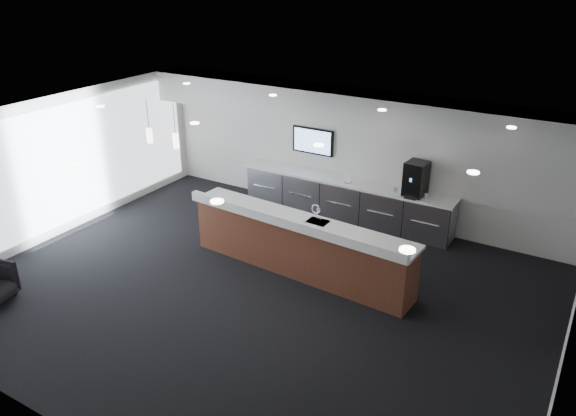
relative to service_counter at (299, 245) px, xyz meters
The scene contains 23 objects.
ground 1.19m from the service_counter, 107.34° to the right, with size 10.00×10.00×0.00m, color black.
ceiling 2.64m from the service_counter, 107.34° to the right, with size 10.00×8.00×0.02m, color black.
back_wall 3.16m from the service_counter, 95.89° to the left, with size 10.00×0.02×3.00m, color silver.
left_wall 5.48m from the service_counter, 169.40° to the right, with size 0.02×8.00×3.00m, color silver.
right_wall 4.88m from the service_counter, 11.97° to the right, with size 0.02×8.00×3.00m, color silver.
soffit_bulkhead 3.31m from the service_counter, 96.92° to the left, with size 10.00×0.90×0.70m, color silver.
alcove_panel 3.16m from the service_counter, 95.95° to the left, with size 9.80×0.06×1.40m, color silver.
window_blinds_wall 5.44m from the service_counter, 169.32° to the right, with size 0.04×7.36×2.55m, color #D0E6FA.
back_credenza 2.67m from the service_counter, 96.69° to the left, with size 5.06×0.66×0.95m.
wall_tv 3.37m from the service_counter, 114.23° to the left, with size 1.05×0.08×0.62m.
pendant_left 3.19m from the service_counter, behind, with size 0.12×0.12×0.30m, color beige.
pendant_right 3.80m from the service_counter, behind, with size 0.12×0.12×0.30m, color beige.
ceiling_can_lights 2.61m from the service_counter, 107.34° to the right, with size 7.00×5.00×0.02m, color white, non-canonical shape.
service_counter is the anchor object (origin of this frame).
coffee_machine 3.03m from the service_counter, 63.50° to the left, with size 0.46×0.57×0.74m.
info_sign_left 2.57m from the service_counter, 94.58° to the left, with size 0.17×0.02×0.24m, color white.
info_sign_right 2.81m from the service_counter, 66.44° to the left, with size 0.16×0.02×0.21m, color white.
cup_0 3.06m from the service_counter, 58.40° to the left, with size 0.10×0.10×0.10m, color white.
cup_1 2.99m from the service_counter, 60.70° to the left, with size 0.10×0.10×0.10m, color white.
cup_2 2.93m from the service_counter, 63.12° to the left, with size 0.10×0.10×0.10m, color white.
cup_3 2.87m from the service_counter, 65.64° to the left, with size 0.10×0.10×0.10m, color white.
cup_4 2.81m from the service_counter, 68.27° to the left, with size 0.10×0.10×0.10m, color white.
cup_5 2.76m from the service_counter, 71.00° to the left, with size 0.10×0.10×0.10m, color white.
Camera 1 is at (4.97, -7.19, 5.54)m, focal length 35.00 mm.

